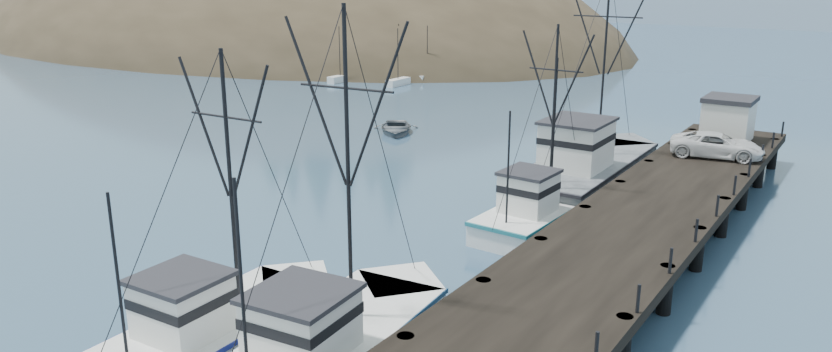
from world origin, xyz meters
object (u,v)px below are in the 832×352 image
(pier_shed, at_px, (728,118))
(work_vessel, at_px, (588,169))
(trawler_near, at_px, (334,340))
(trawler_mid, at_px, (220,326))
(motorboat, at_px, (396,133))
(pickup_truck, at_px, (717,145))
(pier, at_px, (640,223))
(trawler_far, at_px, (540,212))

(pier_shed, bearing_deg, work_vessel, -122.85)
(trawler_near, height_order, trawler_mid, trawler_near)
(trawler_near, relative_size, work_vessel, 0.78)
(pier_shed, height_order, motorboat, pier_shed)
(work_vessel, height_order, pickup_truck, work_vessel)
(pier_shed, bearing_deg, trawler_mid, -105.68)
(pickup_truck, distance_m, motorboat, 24.78)
(work_vessel, xyz_separation_m, motorboat, (-18.27, 6.19, -1.23))
(pier, distance_m, work_vessel, 10.74)
(pier, relative_size, pier_shed, 13.75)
(trawler_mid, bearing_deg, trawler_near, 19.91)
(trawler_far, height_order, motorboat, trawler_far)
(pier, distance_m, motorboat, 28.54)
(trawler_far, xyz_separation_m, pickup_truck, (5.86, 11.64, 1.90))
(trawler_near, distance_m, pickup_truck, 28.49)
(pier, xyz_separation_m, work_vessel, (-5.83, 9.00, -0.46))
(trawler_mid, height_order, motorboat, trawler_mid)
(trawler_mid, xyz_separation_m, pier_shed, (9.60, 34.19, 2.60))
(pickup_truck, xyz_separation_m, motorboat, (-24.54, 2.20, -2.72))
(pier_shed, bearing_deg, trawler_far, -107.98)
(work_vessel, bearing_deg, trawler_near, -89.62)
(trawler_near, relative_size, motorboat, 2.37)
(trawler_far, bearing_deg, motorboat, 143.47)
(trawler_mid, bearing_deg, pickup_truck, 70.99)
(pier, bearing_deg, trawler_near, -111.03)
(trawler_near, distance_m, trawler_mid, 4.20)
(trawler_near, xyz_separation_m, pickup_truck, (6.11, 27.76, 1.90))
(trawler_near, distance_m, work_vessel, 23.77)
(trawler_far, bearing_deg, work_vessel, 93.05)
(trawler_mid, distance_m, trawler_far, 18.04)
(trawler_mid, relative_size, pickup_truck, 2.06)
(motorboat, bearing_deg, pier, -65.99)
(pier, height_order, trawler_mid, trawler_mid)
(pier_shed, xyz_separation_m, pickup_truck, (0.46, -5.01, -0.70))
(pier, relative_size, trawler_far, 4.19)
(trawler_mid, height_order, pickup_truck, trawler_mid)
(work_vessel, distance_m, motorboat, 19.33)
(trawler_near, relative_size, pickup_truck, 2.34)
(pier, height_order, trawler_near, trawler_near)
(work_vessel, height_order, motorboat, work_vessel)
(pier, bearing_deg, work_vessel, 122.95)
(trawler_mid, distance_m, motorboat, 34.57)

